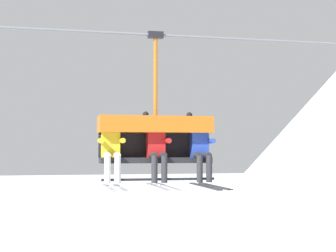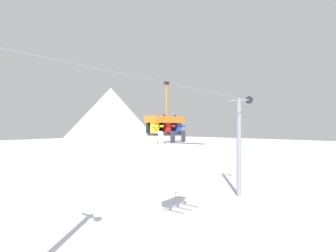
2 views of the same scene
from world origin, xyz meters
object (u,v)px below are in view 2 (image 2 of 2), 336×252
(skier_yellow, at_px, (157,129))
(skier_blue, at_px, (180,129))
(lift_tower_far, at_px, (239,145))
(skier_red, at_px, (169,129))
(chairlift_chair, at_px, (165,123))

(skier_yellow, distance_m, skier_blue, 1.64)
(lift_tower_far, xyz_separation_m, skier_yellow, (-10.72, -0.93, 1.28))
(skier_yellow, distance_m, skier_red, 0.82)
(skier_red, relative_size, skier_blue, 1.00)
(skier_yellow, bearing_deg, skier_blue, 0.24)
(lift_tower_far, relative_size, skier_blue, 4.49)
(skier_blue, bearing_deg, skier_red, 180.00)
(lift_tower_far, height_order, skier_red, lift_tower_far)
(lift_tower_far, height_order, chairlift_chair, lift_tower_far)
(lift_tower_far, distance_m, skier_blue, 9.22)
(lift_tower_far, height_order, skier_yellow, lift_tower_far)
(chairlift_chair, relative_size, skier_blue, 1.60)
(skier_red, bearing_deg, lift_tower_far, 5.32)
(chairlift_chair, relative_size, skier_yellow, 1.60)
(lift_tower_far, bearing_deg, chairlift_chair, -175.91)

